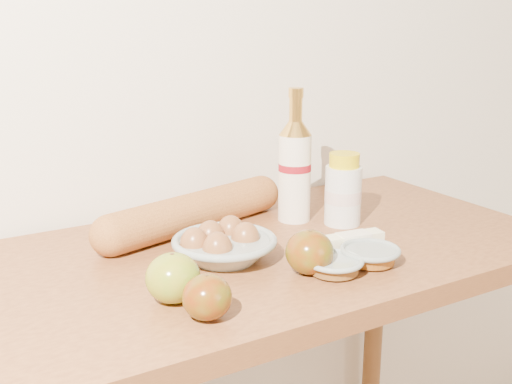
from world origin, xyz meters
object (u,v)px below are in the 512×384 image
bourbon_bottle (295,168)px  baguette (194,212)px  cream_bottle (343,191)px  egg_bowl (223,245)px  table (248,310)px

bourbon_bottle → baguette: size_ratio=0.59×
bourbon_bottle → cream_bottle: 0.11m
egg_bowl → cream_bottle: bearing=9.5°
table → bourbon_bottle: bearing=31.2°
table → cream_bottle: cream_bottle is taller
cream_bottle → egg_bowl: cream_bottle is taller
table → cream_bottle: 0.32m
table → baguette: size_ratio=2.53×
table → cream_bottle: (0.25, 0.03, 0.19)m
cream_bottle → egg_bowl: 0.32m
egg_bowl → baguette: 0.17m
table → baguette: 0.23m
bourbon_bottle → egg_bowl: bearing=-145.3°
cream_bottle → baguette: bearing=148.4°
table → bourbon_bottle: 0.31m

